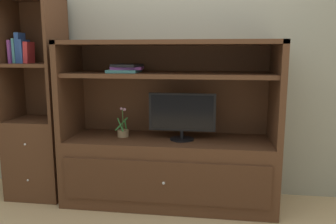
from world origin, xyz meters
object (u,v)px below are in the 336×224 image
object	(u,v)px
tv_monitor	(182,115)
magazine_stack	(126,68)
media_console	(169,153)
potted_plant	(123,131)
upright_book_row	(22,51)
bookshelf_tall	(39,133)

from	to	relation	value
tv_monitor	magazine_stack	xyz separation A→B (m)	(-0.50, 0.02, 0.40)
media_console	potted_plant	xyz separation A→B (m)	(-0.42, 0.00, 0.18)
upright_book_row	magazine_stack	bearing A→B (deg)	-0.11
potted_plant	magazine_stack	distance (m)	0.57
tv_monitor	magazine_stack	bearing A→B (deg)	177.22
tv_monitor	bookshelf_tall	bearing A→B (deg)	178.53
tv_monitor	media_console	bearing A→B (deg)	164.78
media_console	tv_monitor	world-z (taller)	media_console
tv_monitor	potted_plant	distance (m)	0.57
tv_monitor	bookshelf_tall	world-z (taller)	bookshelf_tall
tv_monitor	upright_book_row	world-z (taller)	upright_book_row
media_console	bookshelf_tall	size ratio (longest dim) A/B	1.01
potted_plant	magazine_stack	bearing A→B (deg)	-13.68
potted_plant	tv_monitor	bearing A→B (deg)	-3.68
potted_plant	upright_book_row	bearing A→B (deg)	-179.46
tv_monitor	bookshelf_tall	distance (m)	1.39
media_console	tv_monitor	distance (m)	0.38
tv_monitor	magazine_stack	world-z (taller)	magazine_stack
magazine_stack	upright_book_row	size ratio (longest dim) A/B	1.17
potted_plant	bookshelf_tall	world-z (taller)	bookshelf_tall
potted_plant	bookshelf_tall	bearing A→B (deg)	179.99
potted_plant	magazine_stack	xyz separation A→B (m)	(0.04, -0.01, 0.57)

